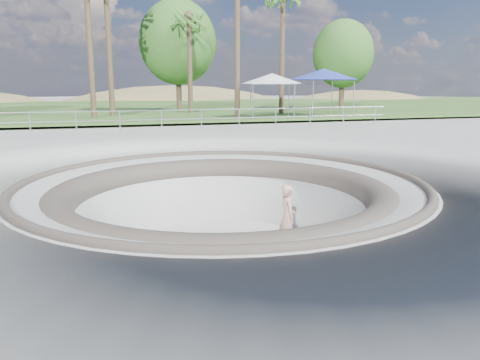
# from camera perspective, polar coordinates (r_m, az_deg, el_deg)

# --- Properties ---
(ground) EXTENTS (180.00, 180.00, 0.00)m
(ground) POSITION_cam_1_polar(r_m,az_deg,el_deg) (11.91, -2.21, -0.27)
(ground) COLOR #A3A39E
(ground) RESTS_ON ground
(skate_bowl) EXTENTS (14.00, 14.00, 4.10)m
(skate_bowl) POSITION_cam_1_polar(r_m,az_deg,el_deg) (12.42, -2.15, -8.56)
(skate_bowl) COLOR #A3A39E
(skate_bowl) RESTS_ON ground
(grass_strip) EXTENTS (180.00, 36.00, 0.12)m
(grass_strip) POSITION_cam_1_polar(r_m,az_deg,el_deg) (45.44, -13.01, 8.58)
(grass_strip) COLOR #325120
(grass_strip) RESTS_ON ground
(distant_hills) EXTENTS (103.20, 45.00, 28.60)m
(distant_hills) POSITION_cam_1_polar(r_m,az_deg,el_deg) (69.44, -10.88, 3.65)
(distant_hills) COLOR brown
(distant_hills) RESTS_ON ground
(safety_railing) EXTENTS (25.00, 0.06, 1.03)m
(safety_railing) POSITION_cam_1_polar(r_m,az_deg,el_deg) (23.54, -9.54, 7.22)
(safety_railing) COLOR #989CA1
(safety_railing) RESTS_ON ground
(skateboard) EXTENTS (0.85, 0.35, 0.09)m
(skateboard) POSITION_cam_1_polar(r_m,az_deg,el_deg) (12.69, 5.73, -8.17)
(skateboard) COLOR olive
(skateboard) RESTS_ON ground
(skater) EXTENTS (0.46, 0.65, 1.70)m
(skater) POSITION_cam_1_polar(r_m,az_deg,el_deg) (12.42, 5.82, -4.41)
(skater) COLOR tan
(skater) RESTS_ON skateboard
(canopy_white) EXTENTS (5.41, 5.41, 2.82)m
(canopy_white) POSITION_cam_1_polar(r_m,az_deg,el_deg) (31.24, 3.91, 12.20)
(canopy_white) COLOR #989CA1
(canopy_white) RESTS_ON ground
(canopy_blue) EXTENTS (6.28, 6.28, 3.17)m
(canopy_blue) POSITION_cam_1_polar(r_m,az_deg,el_deg) (32.72, 10.18, 12.57)
(canopy_blue) COLOR #989CA1
(canopy_blue) RESTS_ON ground
(palm_d) EXTENTS (2.60, 2.60, 7.94)m
(palm_d) POSITION_cam_1_polar(r_m,az_deg,el_deg) (36.30, -6.25, 18.66)
(palm_d) COLOR brown
(palm_d) RESTS_ON ground
(bushy_tree_mid) EXTENTS (6.16, 5.60, 8.89)m
(bushy_tree_mid) POSITION_cam_1_polar(r_m,az_deg,el_deg) (39.29, -7.61, 16.31)
(bushy_tree_mid) COLOR brown
(bushy_tree_mid) RESTS_ON ground
(bushy_tree_right) EXTENTS (5.36, 4.88, 7.74)m
(bushy_tree_right) POSITION_cam_1_polar(r_m,az_deg,el_deg) (43.01, 12.47, 14.78)
(bushy_tree_right) COLOR brown
(bushy_tree_right) RESTS_ON ground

